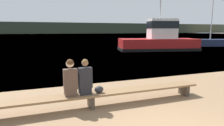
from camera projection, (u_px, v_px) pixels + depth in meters
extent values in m
plane|color=teal|center=(42.00, 34.00, 119.78)|extent=(240.00, 240.00, 0.00)
cube|color=#384233|center=(41.00, 28.00, 136.05)|extent=(600.00, 12.00, 7.57)
cube|color=brown|center=(91.00, 94.00, 5.89)|extent=(7.40, 0.53, 0.06)
cube|color=#42382D|center=(184.00, 90.00, 7.09)|extent=(0.12, 0.45, 0.37)
cube|color=#42382D|center=(91.00, 101.00, 5.93)|extent=(0.12, 0.45, 0.37)
cube|color=#4C382D|center=(70.00, 92.00, 5.72)|extent=(0.33, 0.35, 0.21)
cube|color=#4C382D|center=(70.00, 79.00, 5.59)|extent=(0.38, 0.22, 0.57)
sphere|color=beige|center=(70.00, 64.00, 5.52)|extent=(0.22, 0.22, 0.22)
sphere|color=#472D19|center=(70.00, 63.00, 5.50)|extent=(0.20, 0.20, 0.20)
cube|color=black|center=(85.00, 90.00, 5.87)|extent=(0.33, 0.35, 0.21)
cube|color=black|center=(85.00, 78.00, 5.73)|extent=(0.38, 0.22, 0.58)
sphere|color=#846047|center=(85.00, 63.00, 5.66)|extent=(0.19, 0.19, 0.19)
sphere|color=brown|center=(85.00, 62.00, 5.65)|extent=(0.18, 0.18, 0.18)
ellipsoid|color=#232328|center=(99.00, 89.00, 5.93)|extent=(0.27, 0.20, 0.21)
cube|color=#A81919|center=(158.00, 45.00, 22.87)|extent=(9.20, 4.97, 1.32)
cube|color=black|center=(158.00, 49.00, 22.95)|extent=(9.39, 5.13, 0.32)
cube|color=silver|center=(162.00, 29.00, 22.64)|extent=(3.39, 2.50, 2.23)
cube|color=black|center=(162.00, 25.00, 22.57)|extent=(3.46, 2.58, 0.80)
cylinder|color=#B2B2B7|center=(160.00, 5.00, 22.18)|extent=(0.14, 0.14, 3.01)
cube|color=#1E2847|center=(213.00, 43.00, 28.94)|extent=(9.07, 5.22, 0.98)
cylinder|color=#B7B7BC|center=(213.00, 8.00, 28.15)|extent=(0.12, 0.12, 8.92)
cylinder|color=#B7B7BC|center=(211.00, 33.00, 28.72)|extent=(3.77, 1.58, 0.08)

